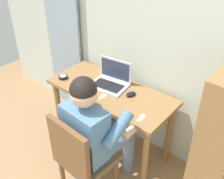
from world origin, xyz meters
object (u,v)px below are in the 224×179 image
at_px(desk, 111,100).
at_px(computer_mouse, 131,94).
at_px(laptop, 111,80).
at_px(chair, 81,157).
at_px(desk_clock, 63,77).
at_px(person_seated, 97,128).

distance_m(desk, computer_mouse, 0.25).
bearing_deg(computer_mouse, laptop, -168.06).
height_order(chair, desk_clock, chair).
bearing_deg(computer_mouse, desk_clock, -146.78).
bearing_deg(desk_clock, person_seated, -22.21).
height_order(desk, desk_clock, desk_clock).
relative_size(laptop, computer_mouse, 3.71).
height_order(laptop, computer_mouse, laptop).
bearing_deg(desk, chair, -71.35).
height_order(desk, chair, chair).
xyz_separation_m(chair, computer_mouse, (-0.01, 0.66, 0.25)).
distance_m(desk, chair, 0.66).
distance_m(laptop, desk_clock, 0.49).
distance_m(laptop, computer_mouse, 0.26).
distance_m(desk, laptop, 0.19).
bearing_deg(person_seated, computer_mouse, 92.02).
distance_m(chair, person_seated, 0.26).
relative_size(computer_mouse, desk_clock, 1.11).
bearing_deg(laptop, computer_mouse, -6.37).
xyz_separation_m(chair, laptop, (-0.27, 0.69, 0.29)).
xyz_separation_m(person_seated, desk_clock, (-0.72, 0.29, 0.07)).
bearing_deg(desk_clock, laptop, 25.95).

